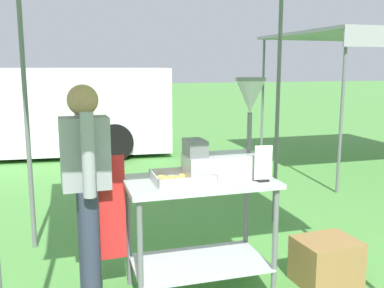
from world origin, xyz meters
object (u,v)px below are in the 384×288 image
(menu_sign, at_px, (263,166))
(van_white, at_px, (22,110))
(donut_cart, at_px, (199,212))
(donut_tray, at_px, (183,179))
(vendor, at_px, (87,182))
(supply_crate, at_px, (326,262))
(donut_fryer, at_px, (227,145))

(menu_sign, height_order, van_white, van_white)
(donut_cart, relative_size, donut_tray, 2.56)
(donut_tray, distance_m, van_white, 6.36)
(donut_cart, xyz_separation_m, vendor, (-0.81, 0.15, 0.26))
(donut_tray, xyz_separation_m, supply_crate, (1.16, -0.12, -0.74))
(vendor, distance_m, van_white, 6.04)
(donut_fryer, bearing_deg, van_white, 107.69)
(supply_crate, xyz_separation_m, van_white, (-2.75, 6.28, 0.69))
(supply_crate, relative_size, van_white, 0.09)
(van_white, bearing_deg, vendor, -81.21)
(supply_crate, bearing_deg, van_white, 113.68)
(menu_sign, relative_size, vendor, 0.17)
(donut_tray, height_order, menu_sign, menu_sign)
(van_white, bearing_deg, menu_sign, -71.14)
(donut_cart, height_order, donut_fryer, donut_fryer)
(vendor, relative_size, van_white, 0.28)
(donut_tray, distance_m, donut_fryer, 0.43)
(van_white, bearing_deg, donut_cart, -74.21)
(supply_crate, bearing_deg, donut_tray, 174.07)
(donut_tray, xyz_separation_m, menu_sign, (0.57, -0.15, 0.09))
(menu_sign, height_order, vendor, vendor)
(menu_sign, bearing_deg, van_white, 108.86)
(supply_crate, height_order, van_white, van_white)
(donut_tray, xyz_separation_m, donut_fryer, (0.36, 0.04, 0.23))
(donut_fryer, bearing_deg, donut_tray, -173.60)
(donut_cart, xyz_separation_m, donut_tray, (-0.14, -0.04, 0.28))
(donut_cart, height_order, vendor, vendor)
(donut_cart, relative_size, donut_fryer, 1.47)
(donut_fryer, distance_m, van_white, 6.42)
(menu_sign, distance_m, supply_crate, 1.03)
(donut_fryer, relative_size, supply_crate, 1.50)
(donut_tray, relative_size, supply_crate, 0.86)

